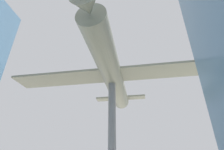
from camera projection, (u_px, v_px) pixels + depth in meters
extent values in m
cylinder|color=slate|center=(112.00, 132.00, 12.87)|extent=(0.59, 0.59, 7.87)
cylinder|color=slate|center=(112.00, 75.00, 15.16)|extent=(1.90, 13.69, 1.75)
cube|color=slate|center=(112.00, 75.00, 15.16)|extent=(17.74, 2.56, 0.18)
cube|color=slate|center=(121.00, 98.00, 20.44)|extent=(5.68, 1.06, 0.18)
cube|color=slate|center=(120.00, 89.00, 21.00)|extent=(0.19, 1.10, 2.29)
cone|color=slate|center=(87.00, 5.00, 8.69)|extent=(1.50, 1.27, 1.49)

